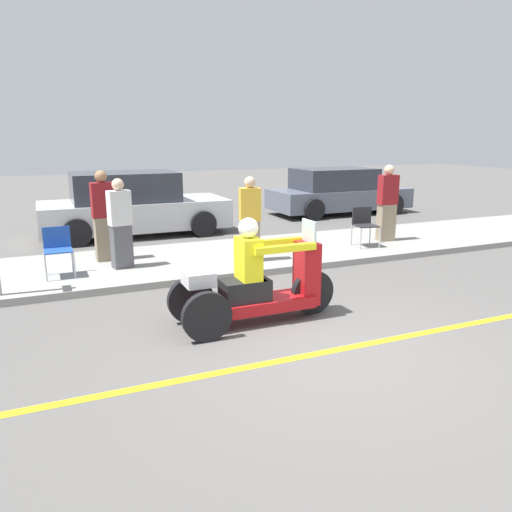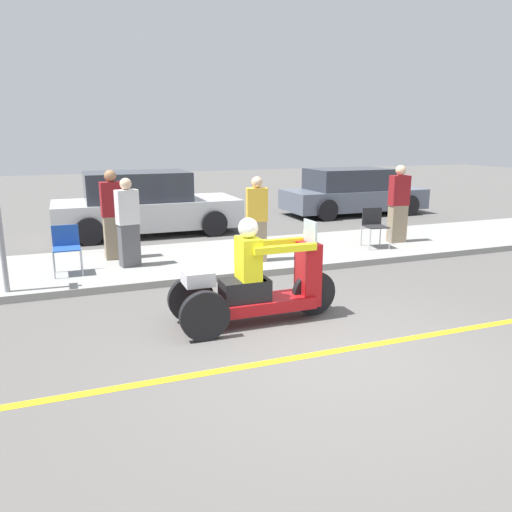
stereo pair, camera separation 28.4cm
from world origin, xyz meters
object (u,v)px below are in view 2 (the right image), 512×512
(folding_chair_curbside, at_px, (374,223))
(parked_car_lot_center, at_px, (144,205))
(spectator_near_curb, at_px, (398,205))
(spectator_end_of_line, at_px, (257,221))
(spectator_by_tree, at_px, (113,217))
(parked_car_lot_left, at_px, (352,193))
(spectator_with_child, at_px, (128,224))
(folding_chair_set_back, at_px, (66,244))
(motorcycle_trike, at_px, (256,286))

(folding_chair_curbside, height_order, parked_car_lot_center, parked_car_lot_center)
(spectator_near_curb, relative_size, spectator_end_of_line, 1.07)
(spectator_by_tree, height_order, spectator_end_of_line, spectator_by_tree)
(parked_car_lot_center, bearing_deg, parked_car_lot_left, 8.40)
(spectator_with_child, relative_size, folding_chair_curbside, 1.94)
(spectator_end_of_line, bearing_deg, folding_chair_curbside, 6.18)
(spectator_end_of_line, xyz_separation_m, folding_chair_set_back, (-3.35, 0.38, -0.26))
(spectator_end_of_line, height_order, parked_car_lot_center, spectator_end_of_line)
(spectator_end_of_line, bearing_deg, motorcycle_trike, -111.15)
(spectator_by_tree, relative_size, folding_chair_set_back, 2.07)
(spectator_near_curb, relative_size, parked_car_lot_center, 0.37)
(spectator_with_child, height_order, parked_car_lot_left, spectator_with_child)
(spectator_with_child, xyz_separation_m, folding_chair_curbside, (5.06, -0.18, -0.26))
(folding_chair_set_back, bearing_deg, parked_car_lot_center, 63.17)
(spectator_by_tree, bearing_deg, parked_car_lot_left, 27.18)
(spectator_near_curb, xyz_separation_m, folding_chair_set_back, (-6.89, -0.15, -0.31))
(spectator_by_tree, distance_m, folding_chair_set_back, 1.21)
(parked_car_lot_center, bearing_deg, spectator_with_child, -102.81)
(motorcycle_trike, relative_size, spectator_with_child, 1.43)
(spectator_by_tree, bearing_deg, spectator_near_curb, -5.99)
(folding_chair_curbside, bearing_deg, spectator_end_of_line, -173.82)
(spectator_by_tree, bearing_deg, spectator_end_of_line, -25.07)
(spectator_end_of_line, relative_size, folding_chair_curbside, 1.94)
(spectator_with_child, bearing_deg, spectator_near_curb, 0.50)
(spectator_end_of_line, bearing_deg, spectator_by_tree, 154.93)
(spectator_by_tree, distance_m, folding_chair_curbside, 5.34)
(spectator_with_child, relative_size, parked_car_lot_center, 0.35)
(folding_chair_set_back, xyz_separation_m, folding_chair_curbside, (6.13, -0.08, 0.00))
(motorcycle_trike, distance_m, spectator_end_of_line, 2.90)
(folding_chair_set_back, bearing_deg, spectator_near_curb, 1.25)
(spectator_near_curb, height_order, spectator_by_tree, same)
(spectator_near_curb, distance_m, spectator_end_of_line, 3.58)
(spectator_with_child, relative_size, spectator_by_tree, 0.94)
(spectator_near_curb, distance_m, parked_car_lot_center, 6.15)
(folding_chair_set_back, height_order, parked_car_lot_center, parked_car_lot_center)
(motorcycle_trike, xyz_separation_m, spectator_by_tree, (-1.45, 3.84, 0.43))
(spectator_with_child, xyz_separation_m, parked_car_lot_left, (7.45, 4.61, -0.21))
(spectator_with_child, bearing_deg, folding_chair_curbside, -2.01)
(spectator_end_of_line, xyz_separation_m, parked_car_lot_left, (5.16, 5.09, -0.21))
(spectator_by_tree, bearing_deg, folding_chair_curbside, -9.30)
(spectator_end_of_line, height_order, parked_car_lot_left, spectator_end_of_line)
(spectator_near_curb, relative_size, spectator_by_tree, 1.00)
(motorcycle_trike, height_order, parked_car_lot_left, parked_car_lot_left)
(spectator_by_tree, bearing_deg, parked_car_lot_center, 70.86)
(motorcycle_trike, height_order, spectator_near_curb, spectator_near_curb)
(spectator_by_tree, xyz_separation_m, folding_chair_set_back, (-0.86, -0.78, -0.31))
(folding_chair_set_back, height_order, parked_car_lot_left, parked_car_lot_left)
(spectator_by_tree, xyz_separation_m, parked_car_lot_center, (1.02, 2.95, -0.20))
(folding_chair_curbside, xyz_separation_m, parked_car_lot_left, (2.38, 4.79, 0.06))
(spectator_by_tree, xyz_separation_m, folding_chair_curbside, (5.26, -0.86, -0.31))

